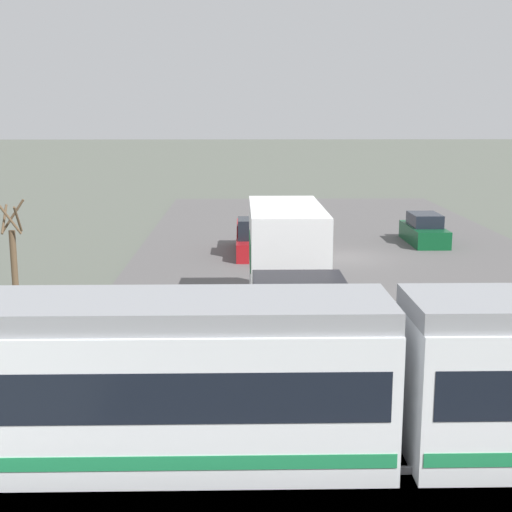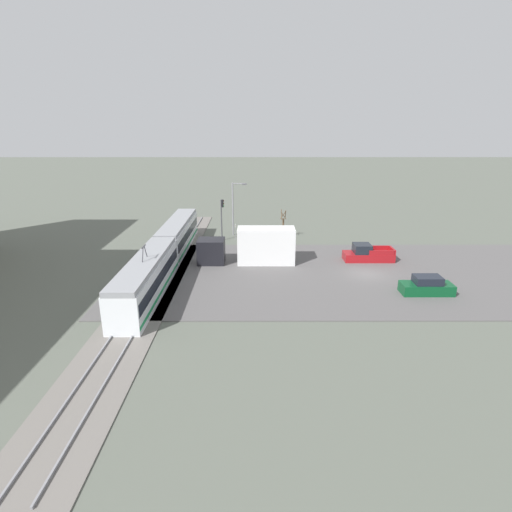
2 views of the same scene
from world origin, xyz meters
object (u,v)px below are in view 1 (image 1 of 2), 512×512
(light_rail_tram, at_px, (398,381))
(street_tree, at_px, (14,255))
(box_truck, at_px, (288,275))
(pickup_truck, at_px, (257,240))
(sedan_car_0, at_px, (424,231))

(light_rail_tram, xyz_separation_m, street_tree, (11.59, -12.83, 0.04))
(light_rail_tram, relative_size, street_tree, 7.51)
(box_truck, distance_m, pickup_truck, 12.48)
(box_truck, height_order, sedan_car_0, box_truck)
(pickup_truck, bearing_deg, box_truck, 93.41)
(box_truck, height_order, pickup_truck, box_truck)
(pickup_truck, height_order, sedan_car_0, pickup_truck)
(box_truck, xyz_separation_m, street_tree, (10.00, -3.89, -0.10))
(sedan_car_0, relative_size, street_tree, 1.16)
(box_truck, bearing_deg, street_tree, -21.27)
(box_truck, relative_size, street_tree, 2.68)
(light_rail_tram, distance_m, pickup_truck, 21.50)
(pickup_truck, bearing_deg, street_tree, 42.62)
(street_tree, bearing_deg, light_rail_tram, 132.08)
(pickup_truck, xyz_separation_m, sedan_car_0, (-9.03, -2.74, -0.03))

